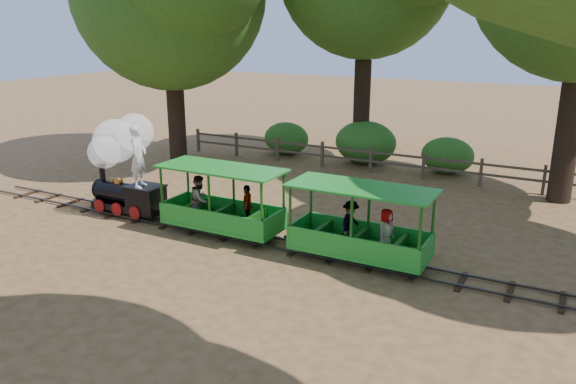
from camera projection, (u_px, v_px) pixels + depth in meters
The scene contains 9 objects.
ground at pixel (297, 250), 14.00m from camera, with size 90.00×90.00×0.00m, color #A57647.
track at pixel (297, 247), 13.98m from camera, with size 22.00×1.00×0.10m.
locomotive at pixel (122, 157), 16.13m from camera, with size 2.68×1.26×3.08m.
carriage_front at pixel (220, 207), 14.77m from camera, with size 3.38×1.38×1.75m.
carriage_rear at pixel (361, 233), 13.06m from camera, with size 3.38×1.38×1.75m.
fence at pixel (396, 161), 20.60m from camera, with size 18.10×0.10×1.00m.
shrub_west at pixel (286, 138), 24.05m from camera, with size 2.00×1.54×1.38m, color #2D6B1E.
shrub_mid_w at pixel (366, 143), 22.39m from camera, with size 2.49×1.91×1.72m, color #2D6B1E.
shrub_mid_e at pixel (447, 155), 20.98m from camera, with size 1.97×1.51×1.36m, color #2D6B1E.
Camera 1 is at (5.89, -11.59, 5.41)m, focal length 35.00 mm.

